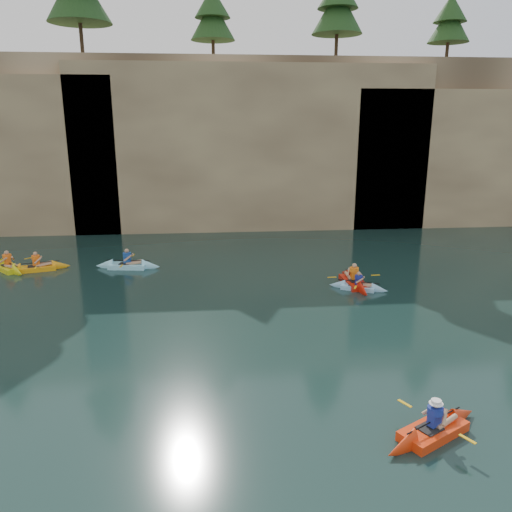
{
  "coord_description": "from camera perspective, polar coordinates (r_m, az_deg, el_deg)",
  "views": [
    {
      "loc": [
        -1.0,
        -12.06,
        7.44
      ],
      "look_at": [
        0.51,
        4.13,
        3.0
      ],
      "focal_mm": 35.0,
      "sensor_mm": 36.0,
      "label": 1
    }
  ],
  "objects": [
    {
      "name": "main_kayaker",
      "position": [
        13.56,
        19.6,
        -18.2
      ],
      "size": [
        3.19,
        2.21,
        1.2
      ],
      "rotation": [
        0.0,
        0.0,
        0.5
      ],
      "color": "red",
      "rests_on": "ground"
    },
    {
      "name": "cliff_slab_center",
      "position": [
        34.83,
        -0.37,
        12.41
      ],
      "size": [
        24.0,
        2.4,
        11.4
      ],
      "primitive_type": "cube",
      "color": "tan",
      "rests_on": "ground"
    },
    {
      "name": "cliff",
      "position": [
        42.1,
        -4.05,
        13.28
      ],
      "size": [
        70.0,
        16.0,
        12.0
      ],
      "primitive_type": "cube",
      "color": "tan",
      "rests_on": "ground"
    },
    {
      "name": "kayaker_ltblue_mid",
      "position": [
        26.72,
        -14.45,
        -1.04
      ],
      "size": [
        3.45,
        2.51,
        1.29
      ],
      "rotation": [
        0.0,
        0.0,
        -0.14
      ],
      "color": "#98E9FF",
      "rests_on": "ground"
    },
    {
      "name": "kayaker_red_far",
      "position": [
        23.72,
        11.09,
        -2.89
      ],
      "size": [
        2.54,
        3.57,
        1.3
      ],
      "rotation": [
        0.0,
        0.0,
        1.63
      ],
      "color": "red",
      "rests_on": "ground"
    },
    {
      "name": "sea_cave_center",
      "position": [
        34.64,
        -10.24,
        5.33
      ],
      "size": [
        3.5,
        1.0,
        3.2
      ],
      "primitive_type": "cube",
      "color": "black",
      "rests_on": "ground"
    },
    {
      "name": "kayaker_yellow",
      "position": [
        28.49,
        -26.45,
        -1.17
      ],
      "size": [
        2.71,
        2.86,
        1.3
      ],
      "rotation": [
        0.0,
        0.0,
        -0.83
      ],
      "color": "yellow",
      "rests_on": "ground"
    },
    {
      "name": "ground",
      "position": [
        14.21,
        -0.51,
        -16.31
      ],
      "size": [
        160.0,
        160.0,
        0.0
      ],
      "primitive_type": "plane",
      "color": "black",
      "rests_on": "ground"
    },
    {
      "name": "kayaker_orange",
      "position": [
        27.85,
        -23.76,
        -1.23
      ],
      "size": [
        3.31,
        2.35,
        1.23
      ],
      "rotation": [
        0.0,
        0.0,
        0.27
      ],
      "color": "#FFA110",
      "rests_on": "ground"
    },
    {
      "name": "kayaker_ltblue_near",
      "position": [
        23.14,
        11.59,
        -3.46
      ],
      "size": [
        2.67,
        1.92,
        1.04
      ],
      "rotation": [
        0.0,
        0.0,
        -0.45
      ],
      "color": "#90CCF2",
      "rests_on": "ground"
    },
    {
      "name": "sea_cave_east",
      "position": [
        36.12,
        12.57,
        6.65
      ],
      "size": [
        5.0,
        1.0,
        4.5
      ],
      "primitive_type": "cube",
      "color": "black",
      "rests_on": "ground"
    }
  ]
}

